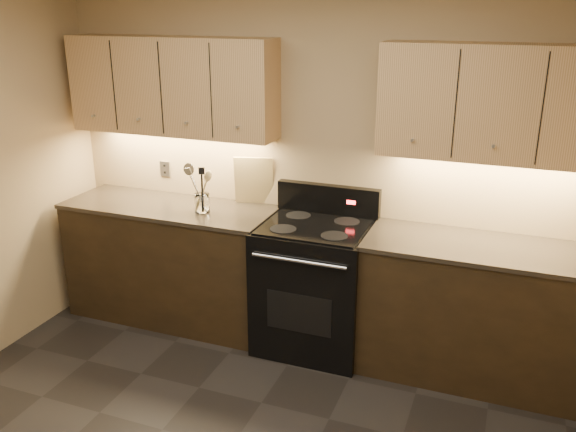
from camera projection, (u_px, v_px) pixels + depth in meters
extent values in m
cube|color=#9B815B|center=(320.00, 161.00, 4.37)|extent=(4.00, 0.04, 2.60)
cube|color=black|center=(173.00, 263.00, 4.76)|extent=(1.60, 0.60, 0.90)
cube|color=#3E3527|center=(169.00, 207.00, 4.61)|extent=(1.62, 0.62, 0.03)
cube|color=black|center=(475.00, 313.00, 3.99)|extent=(1.44, 0.60, 0.90)
cube|color=#3E3527|center=(482.00, 248.00, 3.84)|extent=(1.46, 0.62, 0.03)
cube|color=black|center=(315.00, 287.00, 4.34)|extent=(0.76, 0.65, 0.92)
cube|color=black|center=(315.00, 226.00, 4.18)|extent=(0.70, 0.60, 0.01)
cube|color=black|center=(328.00, 200.00, 4.40)|extent=(0.76, 0.07, 0.22)
cube|color=red|center=(351.00, 202.00, 4.31)|extent=(0.06, 0.00, 0.03)
cylinder|color=silver|center=(298.00, 261.00, 3.93)|extent=(0.65, 0.02, 0.02)
cube|color=black|center=(299.00, 313.00, 4.07)|extent=(0.46, 0.00, 0.28)
cylinder|color=black|center=(283.00, 229.00, 4.11)|extent=(0.18, 0.18, 0.00)
cylinder|color=black|center=(334.00, 236.00, 3.99)|extent=(0.18, 0.18, 0.00)
cylinder|color=black|center=(298.00, 215.00, 4.38)|extent=(0.18, 0.18, 0.00)
cylinder|color=black|center=(347.00, 221.00, 4.25)|extent=(0.18, 0.18, 0.00)
cube|color=tan|center=(172.00, 86.00, 4.45)|extent=(1.60, 0.30, 0.70)
cube|color=tan|center=(499.00, 103.00, 3.68)|extent=(1.44, 0.30, 0.70)
cube|color=#B2B5BA|center=(165.00, 169.00, 4.87)|extent=(0.08, 0.01, 0.12)
cylinder|color=white|center=(202.00, 203.00, 4.43)|extent=(0.11, 0.11, 0.14)
cylinder|color=white|center=(202.00, 211.00, 4.45)|extent=(0.11, 0.11, 0.02)
cube|color=tan|center=(254.00, 180.00, 4.58)|extent=(0.30, 0.15, 0.37)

